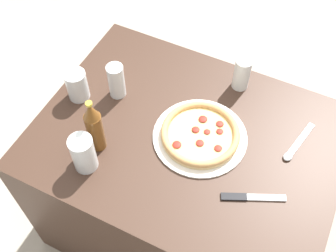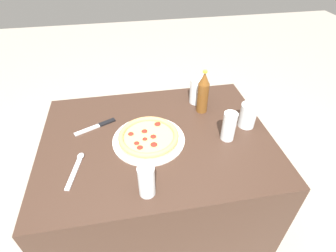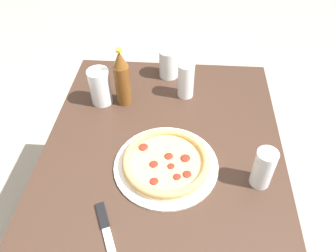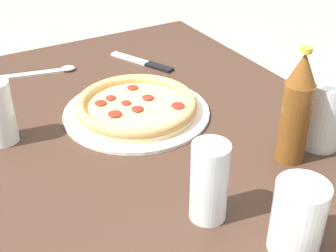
% 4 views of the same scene
% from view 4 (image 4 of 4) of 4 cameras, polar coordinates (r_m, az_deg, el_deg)
% --- Properties ---
extents(table, '(1.08, 0.81, 0.72)m').
position_cam_4_polar(table, '(1.28, -1.77, -13.09)').
color(table, '#3D281E').
rests_on(table, ground_plane).
extents(pizza_margherita, '(0.34, 0.34, 0.04)m').
position_cam_4_polar(pizza_margherita, '(1.08, -3.88, 2.35)').
color(pizza_margherita, silver).
rests_on(pizza_margherita, table).
extents(glass_iced_tea, '(0.06, 0.06, 0.14)m').
position_cam_4_polar(glass_iced_tea, '(0.77, 5.04, -7.13)').
color(glass_iced_tea, white).
rests_on(glass_iced_tea, table).
extents(glass_cola, '(0.08, 0.08, 0.14)m').
position_cam_4_polar(glass_cola, '(0.99, 18.44, 1.06)').
color(glass_cola, white).
rests_on(glass_cola, table).
extents(glass_orange_juice, '(0.08, 0.08, 0.12)m').
position_cam_4_polar(glass_orange_juice, '(0.74, 15.50, -10.99)').
color(glass_orange_juice, white).
rests_on(glass_orange_juice, table).
extents(beer_bottle, '(0.06, 0.06, 0.24)m').
position_cam_4_polar(beer_bottle, '(0.91, 15.40, 1.99)').
color(beer_bottle, brown).
rests_on(beer_bottle, table).
extents(knife, '(0.20, 0.11, 0.01)m').
position_cam_4_polar(knife, '(1.33, -2.94, 7.72)').
color(knife, black).
rests_on(knife, table).
extents(spoon, '(0.07, 0.20, 0.01)m').
position_cam_4_polar(spoon, '(1.32, -14.41, 6.45)').
color(spoon, silver).
rests_on(spoon, table).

